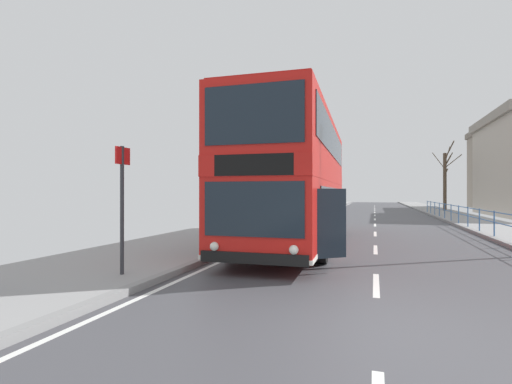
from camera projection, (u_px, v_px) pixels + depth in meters
The scene contains 5 objects.
ground at pixel (323, 322), 5.17m from camera, with size 15.80×140.00×0.20m.
double_decker_bus_main at pixel (298, 179), 13.28m from camera, with size 3.48×11.48×4.44m.
pedestrian_railing_far_kerb at pixel (479, 216), 16.57m from camera, with size 0.05×34.42×1.00m.
bus_stop_sign_near at pixel (122, 195), 7.73m from camera, with size 0.08×0.44×2.68m.
bare_tree_far_00 at pixel (445, 178), 35.63m from camera, with size 2.38×2.63×6.58m.
Camera 1 is at (-0.03, -5.22, 1.84)m, focal length 26.00 mm.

